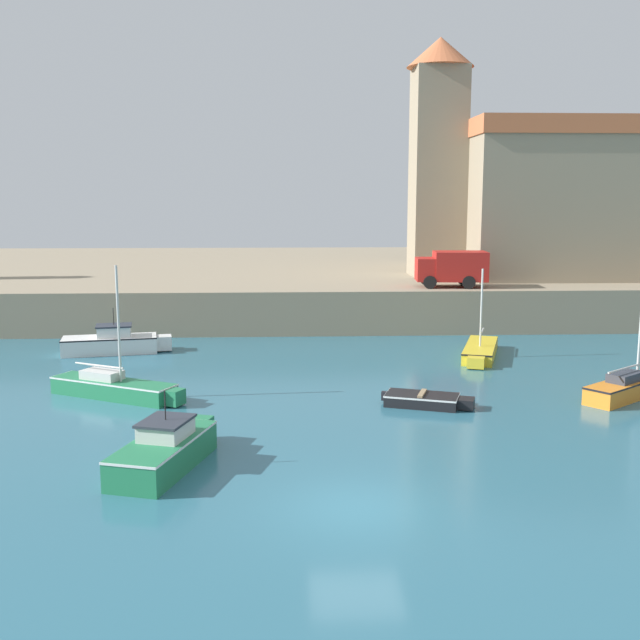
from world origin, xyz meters
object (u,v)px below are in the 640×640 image
at_px(sailboat_yellow_4, 480,350).
at_px(dinghy_black_5, 425,400).
at_px(motorboat_green_1, 166,449).
at_px(truck_on_quay, 452,267).
at_px(sailboat_green_2, 115,387).
at_px(church, 518,194).
at_px(sailboat_orange_0, 632,385).
at_px(motorboat_white_3, 114,342).

height_order(sailboat_yellow_4, dinghy_black_5, sailboat_yellow_4).
bearing_deg(motorboat_green_1, truck_on_quay, 59.61).
bearing_deg(sailboat_green_2, dinghy_black_5, -8.29).
bearing_deg(church, sailboat_yellow_4, -111.90).
height_order(sailboat_green_2, church, church).
height_order(sailboat_orange_0, sailboat_green_2, sailboat_green_2).
height_order(sailboat_orange_0, dinghy_black_5, sailboat_orange_0).
distance_m(motorboat_white_3, church, 31.54).
xyz_separation_m(sailboat_orange_0, sailboat_yellow_4, (-4.29, 7.93, -0.10)).
xyz_separation_m(sailboat_green_2, truck_on_quay, (17.28, 15.50, 3.41)).
distance_m(sailboat_yellow_4, dinghy_black_5, 10.11).
xyz_separation_m(sailboat_orange_0, motorboat_green_1, (-17.93, -7.47, 0.13)).
xyz_separation_m(motorboat_green_1, dinghy_black_5, (9.11, 6.37, -0.32)).
height_order(motorboat_green_1, sailboat_green_2, sailboat_green_2).
bearing_deg(motorboat_white_3, dinghy_black_5, -36.82).
bearing_deg(motorboat_white_3, sailboat_orange_0, -22.74).
relative_size(motorboat_green_1, truck_on_quay, 1.20).
xyz_separation_m(motorboat_green_1, motorboat_white_3, (-5.47, 17.28, -0.01)).
bearing_deg(motorboat_white_3, church, 31.01).
bearing_deg(truck_on_quay, motorboat_green_1, -120.39).
relative_size(motorboat_white_3, church, 0.36).
xyz_separation_m(sailboat_orange_0, truck_on_quay, (-4.04, 16.22, 3.41)).
distance_m(sailboat_green_2, dinghy_black_5, 12.63).
bearing_deg(church, dinghy_black_5, -113.54).
bearing_deg(truck_on_quay, sailboat_yellow_4, -91.72).
bearing_deg(sailboat_green_2, sailboat_yellow_4, 22.98).
distance_m(sailboat_green_2, church, 35.51).
bearing_deg(church, sailboat_orange_0, -96.24).
relative_size(sailboat_green_2, sailboat_yellow_4, 0.98).
xyz_separation_m(motorboat_green_1, sailboat_yellow_4, (13.65, 15.41, -0.23)).
distance_m(motorboat_green_1, dinghy_black_5, 11.12).
bearing_deg(motorboat_white_3, sailboat_yellow_4, -5.60).
bearing_deg(sailboat_orange_0, motorboat_white_3, 157.26).
bearing_deg(dinghy_black_5, sailboat_orange_0, 7.16).
relative_size(sailboat_orange_0, dinghy_black_5, 1.50).
relative_size(sailboat_green_2, dinghy_black_5, 1.65).
xyz_separation_m(sailboat_orange_0, dinghy_black_5, (-8.82, -1.11, -0.19)).
height_order(dinghy_black_5, truck_on_quay, truck_on_quay).
bearing_deg(sailboat_yellow_4, church, 68.10).
relative_size(sailboat_green_2, motorboat_white_3, 1.02).
relative_size(motorboat_white_3, sailboat_yellow_4, 0.96).
bearing_deg(sailboat_yellow_4, motorboat_white_3, 174.40).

